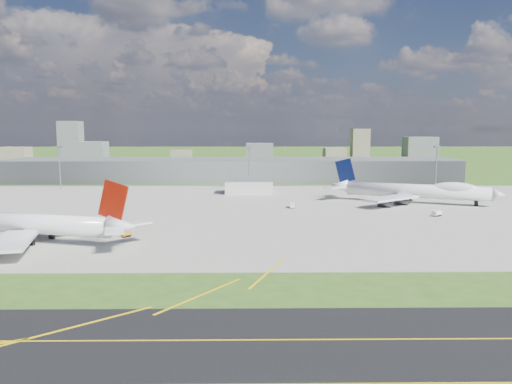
{
  "coord_description": "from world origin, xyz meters",
  "views": [
    {
      "loc": [
        10.51,
        -175.51,
        35.47
      ],
      "look_at": [
        13.14,
        34.37,
        9.0
      ],
      "focal_mm": 35.0,
      "sensor_mm": 36.0,
      "label": 1
    }
  ],
  "objects_px": {
    "airliner_red_twin": "(32,225)",
    "airliner_blue_quad": "(416,191)",
    "van_white_near": "(292,205)",
    "van_white_far": "(437,214)",
    "tug_yellow": "(126,235)"
  },
  "relations": [
    {
      "from": "airliner_red_twin",
      "to": "airliner_blue_quad",
      "type": "xyz_separation_m",
      "value": [
        149.38,
        81.58,
        0.35
      ]
    },
    {
      "from": "van_white_near",
      "to": "van_white_far",
      "type": "height_order",
      "value": "van_white_near"
    },
    {
      "from": "airliner_blue_quad",
      "to": "van_white_near",
      "type": "distance_m",
      "value": 62.93
    },
    {
      "from": "tug_yellow",
      "to": "van_white_far",
      "type": "distance_m",
      "value": 123.64
    },
    {
      "from": "van_white_far",
      "to": "tug_yellow",
      "type": "bearing_deg",
      "value": 161.66
    },
    {
      "from": "airliner_blue_quad",
      "to": "tug_yellow",
      "type": "height_order",
      "value": "airliner_blue_quad"
    },
    {
      "from": "airliner_blue_quad",
      "to": "van_white_far",
      "type": "relative_size",
      "value": 16.28
    },
    {
      "from": "van_white_far",
      "to": "van_white_near",
      "type": "bearing_deg",
      "value": 122.06
    },
    {
      "from": "tug_yellow",
      "to": "van_white_far",
      "type": "bearing_deg",
      "value": -36.31
    },
    {
      "from": "airliner_red_twin",
      "to": "van_white_far",
      "type": "xyz_separation_m",
      "value": [
        145.75,
        44.28,
        -4.33
      ]
    },
    {
      "from": "airliner_red_twin",
      "to": "tug_yellow",
      "type": "height_order",
      "value": "airliner_red_twin"
    },
    {
      "from": "tug_yellow",
      "to": "van_white_near",
      "type": "bearing_deg",
      "value": -8.92
    },
    {
      "from": "tug_yellow",
      "to": "van_white_far",
      "type": "height_order",
      "value": "van_white_far"
    },
    {
      "from": "airliner_red_twin",
      "to": "van_white_near",
      "type": "relative_size",
      "value": 15.07
    },
    {
      "from": "airliner_blue_quad",
      "to": "tug_yellow",
      "type": "bearing_deg",
      "value": -124.6
    }
  ]
}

